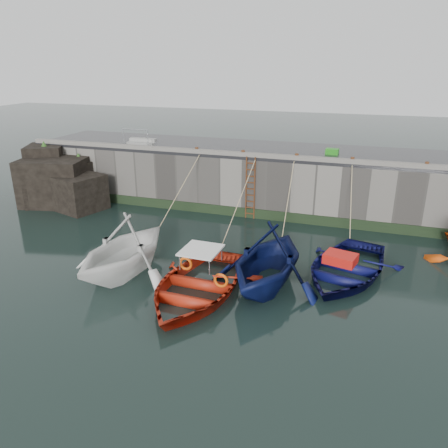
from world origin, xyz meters
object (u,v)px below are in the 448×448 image
(boat_near_blue, at_px, (196,293))
(bollard_e, at_px, (427,165))
(boat_near_blacktrim, at_px, (267,284))
(bollard_d, at_px, (352,160))
(boat_near_white, at_px, (125,272))
(ladder, at_px, (250,188))
(bollard_a, at_px, (197,150))
(boat_near_navy, at_px, (345,274))
(fish_crate, at_px, (332,151))
(bollard_b, at_px, (243,153))
(bollard_c, at_px, (297,156))

(boat_near_blue, xyz_separation_m, bollard_e, (7.74, 8.45, 3.30))
(boat_near_blacktrim, xyz_separation_m, bollard_e, (5.54, 7.05, 3.30))
(bollard_d, distance_m, bollard_e, 3.20)
(boat_near_white, bearing_deg, ladder, 75.36)
(ladder, bearing_deg, bollard_e, 2.40)
(bollard_a, bearing_deg, boat_near_blue, -68.91)
(boat_near_navy, bearing_deg, fish_crate, 115.14)
(bollard_b, xyz_separation_m, bollard_e, (8.50, 0.00, 0.00))
(boat_near_white, bearing_deg, bollard_b, 79.49)
(boat_near_blacktrim, bearing_deg, fish_crate, 88.62)
(ladder, height_order, boat_near_white, ladder)
(bollard_a, xyz_separation_m, bollard_c, (5.20, 0.00, 0.00))
(boat_near_white, xyz_separation_m, bollard_e, (10.95, 7.80, 3.30))
(boat_near_navy, bearing_deg, boat_near_blue, -133.41)
(boat_near_blue, relative_size, boat_near_navy, 1.05)
(ladder, distance_m, bollard_a, 3.47)
(fish_crate, xyz_separation_m, bollard_a, (-6.71, -1.78, -0.00))
(fish_crate, bearing_deg, ladder, -146.20)
(boat_near_white, relative_size, bollard_b, 17.64)
(boat_near_blue, height_order, boat_near_navy, boat_near_blue)
(boat_near_white, bearing_deg, boat_near_blacktrim, 14.77)
(boat_near_white, height_order, boat_near_navy, boat_near_white)
(boat_near_blacktrim, bearing_deg, bollard_b, 119.45)
(ladder, xyz_separation_m, boat_near_blacktrim, (2.46, -6.72, -1.59))
(boat_near_navy, bearing_deg, boat_near_white, -149.07)
(boat_near_white, bearing_deg, bollard_d, 52.10)
(boat_near_navy, bearing_deg, bollard_c, 132.64)
(bollard_a, xyz_separation_m, bollard_e, (11.00, 0.00, 0.00))
(boat_near_blue, xyz_separation_m, bollard_b, (-0.76, 8.45, 3.30))
(boat_near_navy, distance_m, bollard_b, 8.43)
(boat_near_blacktrim, relative_size, bollard_e, 17.71)
(boat_near_white, distance_m, bollard_e, 13.84)
(boat_near_blacktrim, height_order, bollard_e, bollard_e)
(boat_near_blue, relative_size, boat_near_blacktrim, 1.13)
(bollard_d, bearing_deg, bollard_c, 180.00)
(boat_near_blacktrim, bearing_deg, bollard_c, 98.80)
(boat_near_navy, relative_size, bollard_b, 19.14)
(bollard_c, bearing_deg, bollard_d, 0.00)
(fish_crate, bearing_deg, bollard_b, -152.97)
(bollard_e, bearing_deg, boat_near_white, -144.53)
(fish_crate, bearing_deg, boat_near_white, -120.72)
(boat_near_blacktrim, height_order, bollard_b, bollard_b)
(boat_near_blacktrim, distance_m, bollard_d, 8.13)
(boat_near_navy, bearing_deg, bollard_a, 160.64)
(bollard_b, relative_size, bollard_d, 1.00)
(bollard_d, bearing_deg, ladder, -176.00)
(bollard_c, bearing_deg, boat_near_blacktrim, -87.89)
(boat_near_white, height_order, bollard_b, bollard_b)
(bollard_c, relative_size, bollard_d, 1.00)
(bollard_b, bearing_deg, bollard_a, 180.00)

